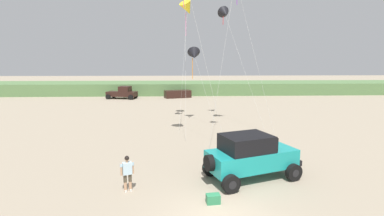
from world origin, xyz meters
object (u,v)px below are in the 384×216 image
(jeep, at_px, (251,155))
(kite_black_sled, at_px, (187,8))
(person_watching, at_px, (127,172))
(distant_sedan, at_px, (178,94))
(distant_pickup, at_px, (123,93))
(cooler_box, at_px, (213,199))
(kite_purple_stunt, at_px, (225,13))
(kite_blue_swept, at_px, (194,55))

(jeep, bearing_deg, kite_black_sled, 100.98)
(person_watching, height_order, distant_sedan, person_watching)
(person_watching, height_order, distant_pickup, distant_pickup)
(person_watching, bearing_deg, distant_sedan, 86.69)
(cooler_box, bearing_deg, distant_sedan, 86.33)
(person_watching, distance_m, kite_black_sled, 18.44)
(cooler_box, bearing_deg, kite_purple_stunt, 73.45)
(distant_pickup, relative_size, kite_black_sled, 0.42)
(distant_sedan, distance_m, kite_purple_stunt, 20.75)
(distant_pickup, bearing_deg, distant_sedan, 5.68)
(distant_sedan, bearing_deg, kite_purple_stunt, -92.24)
(jeep, relative_size, distant_sedan, 1.19)
(cooler_box, xyz_separation_m, distant_sedan, (-1.77, 34.57, 0.41))
(kite_purple_stunt, bearing_deg, kite_blue_swept, -156.98)
(distant_pickup, height_order, distant_sedan, distant_pickup)
(jeep, xyz_separation_m, cooler_box, (-2.13, -2.42, -1.01))
(cooler_box, bearing_deg, person_watching, 155.09)
(jeep, relative_size, kite_blue_swept, 0.69)
(jeep, bearing_deg, kite_purple_stunt, 86.73)
(distant_pickup, bearing_deg, jeep, -68.10)
(cooler_box, height_order, distant_sedan, distant_sedan)
(cooler_box, distance_m, distant_sedan, 34.61)
(person_watching, height_order, cooler_box, person_watching)
(distant_pickup, xyz_separation_m, kite_black_sled, (9.83, -17.14, 9.77))
(person_watching, bearing_deg, kite_purple_stunt, 66.93)
(cooler_box, bearing_deg, jeep, 42.00)
(kite_blue_swept, bearing_deg, kite_purple_stunt, 23.02)
(cooler_box, xyz_separation_m, kite_black_sled, (-0.62, 16.56, 10.51))
(jeep, bearing_deg, person_watching, -168.45)
(distant_pickup, distance_m, distant_sedan, 8.73)
(distant_pickup, relative_size, kite_purple_stunt, 0.44)
(distant_sedan, bearing_deg, kite_blue_swept, -101.93)
(kite_purple_stunt, height_order, kite_black_sled, kite_black_sled)
(jeep, xyz_separation_m, distant_pickup, (-12.58, 31.29, -0.26))
(person_watching, distance_m, distant_sedan, 33.40)
(jeep, relative_size, person_watching, 3.00)
(kite_blue_swept, bearing_deg, kite_black_sled, 120.98)
(person_watching, xyz_separation_m, cooler_box, (3.70, -1.22, -0.75))
(person_watching, height_order, kite_purple_stunt, kite_purple_stunt)
(kite_purple_stunt, xyz_separation_m, kite_black_sled, (-3.57, -0.29, 0.39))
(kite_black_sled, bearing_deg, distant_pickup, 119.84)
(jeep, xyz_separation_m, kite_purple_stunt, (0.82, 14.43, 9.11))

